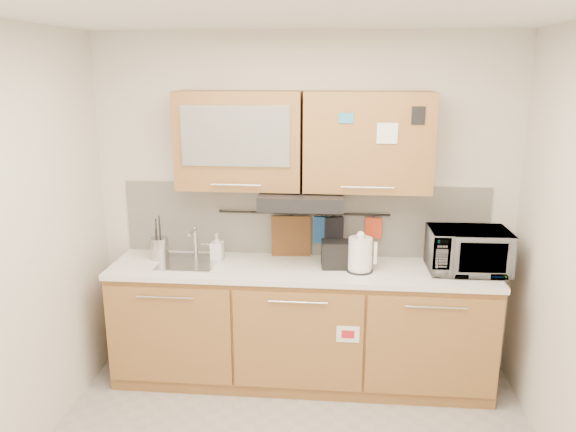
# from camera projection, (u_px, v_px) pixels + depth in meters

# --- Properties ---
(ceiling) EXTENTS (3.20, 3.20, 0.00)m
(ceiling) POSITION_uv_depth(u_px,v_px,m) (285.00, 8.00, 2.55)
(ceiling) COLOR white
(ceiling) RESTS_ON wall_back
(wall_back) EXTENTS (3.20, 0.00, 3.20)m
(wall_back) POSITION_uv_depth(u_px,v_px,m) (304.00, 207.00, 4.33)
(wall_back) COLOR silver
(wall_back) RESTS_ON ground
(base_cabinet) EXTENTS (2.80, 0.64, 0.88)m
(base_cabinet) POSITION_uv_depth(u_px,v_px,m) (301.00, 331.00, 4.26)
(base_cabinet) COLOR olive
(base_cabinet) RESTS_ON floor
(countertop) EXTENTS (2.82, 0.62, 0.04)m
(countertop) POSITION_uv_depth(u_px,v_px,m) (301.00, 269.00, 4.13)
(countertop) COLOR white
(countertop) RESTS_ON base_cabinet
(backsplash) EXTENTS (2.80, 0.02, 0.56)m
(backsplash) POSITION_uv_depth(u_px,v_px,m) (304.00, 220.00, 4.34)
(backsplash) COLOR silver
(backsplash) RESTS_ON countertop
(upper_cabinets) EXTENTS (1.82, 0.37, 0.70)m
(upper_cabinets) POSITION_uv_depth(u_px,v_px,m) (302.00, 141.00, 4.02)
(upper_cabinets) COLOR olive
(upper_cabinets) RESTS_ON wall_back
(range_hood) EXTENTS (0.60, 0.46, 0.10)m
(range_hood) POSITION_uv_depth(u_px,v_px,m) (302.00, 199.00, 4.06)
(range_hood) COLOR black
(range_hood) RESTS_ON upper_cabinets
(sink) EXTENTS (0.42, 0.40, 0.26)m
(sink) POSITION_uv_depth(u_px,v_px,m) (189.00, 262.00, 4.22)
(sink) COLOR silver
(sink) RESTS_ON countertop
(utensil_rail) EXTENTS (1.30, 0.02, 0.02)m
(utensil_rail) POSITION_uv_depth(u_px,v_px,m) (304.00, 213.00, 4.29)
(utensil_rail) COLOR black
(utensil_rail) RESTS_ON backsplash
(utensil_crock) EXTENTS (0.16, 0.16, 0.34)m
(utensil_crock) POSITION_uv_depth(u_px,v_px,m) (160.00, 248.00, 4.27)
(utensil_crock) COLOR #AAAAAE
(utensil_crock) RESTS_ON countertop
(kettle) EXTENTS (0.22, 0.19, 0.30)m
(kettle) POSITION_uv_depth(u_px,v_px,m) (360.00, 255.00, 4.01)
(kettle) COLOR white
(kettle) RESTS_ON countertop
(toaster) EXTENTS (0.27, 0.18, 0.20)m
(toaster) POSITION_uv_depth(u_px,v_px,m) (340.00, 254.00, 4.09)
(toaster) COLOR black
(toaster) RESTS_ON countertop
(microwave) EXTENTS (0.57, 0.39, 0.31)m
(microwave) POSITION_uv_depth(u_px,v_px,m) (468.00, 251.00, 4.00)
(microwave) COLOR #999999
(microwave) RESTS_ON countertop
(soap_bottle) EXTENTS (0.10, 0.10, 0.20)m
(soap_bottle) POSITION_uv_depth(u_px,v_px,m) (217.00, 247.00, 4.26)
(soap_bottle) COLOR #999999
(soap_bottle) RESTS_ON countertop
(cutting_board) EXTENTS (0.30, 0.04, 0.37)m
(cutting_board) POSITION_uv_depth(u_px,v_px,m) (291.00, 239.00, 4.34)
(cutting_board) COLOR brown
(cutting_board) RESTS_ON utensil_rail
(oven_mitt) EXTENTS (0.13, 0.04, 0.21)m
(oven_mitt) POSITION_uv_depth(u_px,v_px,m) (322.00, 230.00, 4.29)
(oven_mitt) COLOR navy
(oven_mitt) RESTS_ON utensil_rail
(dark_pouch) EXTENTS (0.15, 0.08, 0.23)m
(dark_pouch) POSITION_uv_depth(u_px,v_px,m) (334.00, 231.00, 4.29)
(dark_pouch) COLOR black
(dark_pouch) RESTS_ON utensil_rail
(pot_holder) EXTENTS (0.13, 0.05, 0.16)m
(pot_holder) POSITION_uv_depth(u_px,v_px,m) (374.00, 228.00, 4.25)
(pot_holder) COLOR red
(pot_holder) RESTS_ON utensil_rail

